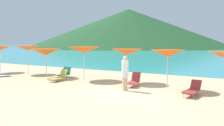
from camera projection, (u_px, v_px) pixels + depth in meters
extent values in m
cube|color=beige|center=(180.00, 74.00, 20.42)|extent=(50.00, 100.00, 0.30)
cone|color=#235128|center=(128.00, 28.00, 131.63)|extent=(110.61, 110.61, 21.50)
cylinder|color=silver|center=(0.00, 60.00, 20.64)|extent=(0.04, 0.04, 2.19)
cone|color=#EF5614|center=(0.00, 48.00, 20.56)|extent=(1.86, 1.86, 0.40)
sphere|color=silver|center=(0.00, 47.00, 20.55)|extent=(0.07, 0.07, 0.07)
cylinder|color=silver|center=(28.00, 60.00, 19.43)|extent=(0.05, 0.05, 2.22)
cone|color=#EF5614|center=(28.00, 48.00, 19.35)|extent=(2.19, 2.19, 0.36)
sphere|color=silver|center=(28.00, 47.00, 19.34)|extent=(0.07, 0.07, 0.07)
cylinder|color=silver|center=(46.00, 64.00, 17.52)|extent=(0.05, 0.05, 1.98)
cone|color=#EF5614|center=(46.00, 52.00, 17.45)|extent=(2.27, 2.27, 0.47)
sphere|color=silver|center=(46.00, 50.00, 17.44)|extent=(0.07, 0.07, 0.07)
cylinder|color=silver|center=(84.00, 64.00, 16.24)|extent=(0.05, 0.05, 2.18)
cone|color=#EF5614|center=(84.00, 50.00, 16.15)|extent=(2.33, 2.33, 0.43)
sphere|color=silver|center=(84.00, 48.00, 16.14)|extent=(0.07, 0.07, 0.07)
cylinder|color=silver|center=(127.00, 66.00, 15.08)|extent=(0.04, 0.04, 2.07)
cone|color=#EF5614|center=(127.00, 52.00, 15.00)|extent=(2.08, 2.08, 0.38)
sphere|color=silver|center=(127.00, 50.00, 14.99)|extent=(0.07, 0.07, 0.07)
cylinder|color=silver|center=(167.00, 71.00, 12.84)|extent=(0.06, 0.06, 2.08)
cone|color=#EF5614|center=(168.00, 53.00, 12.76)|extent=(1.95, 1.95, 0.39)
sphere|color=silver|center=(168.00, 51.00, 12.75)|extent=(0.07, 0.07, 0.07)
cube|color=#A53333|center=(133.00, 83.00, 13.66)|extent=(0.73, 1.24, 0.05)
cube|color=#A53333|center=(136.00, 77.00, 14.32)|extent=(0.57, 0.43, 0.53)
cylinder|color=silver|center=(127.00, 86.00, 13.41)|extent=(0.04, 0.04, 0.22)
cylinder|color=silver|center=(135.00, 86.00, 13.25)|extent=(0.04, 0.04, 0.22)
cylinder|color=silver|center=(131.00, 83.00, 14.17)|extent=(0.04, 0.04, 0.22)
cylinder|color=silver|center=(138.00, 84.00, 14.00)|extent=(0.04, 0.04, 0.22)
cube|color=#1E478C|center=(3.00, 74.00, 17.89)|extent=(0.94, 1.16, 0.05)
cylinder|color=silver|center=(8.00, 75.00, 17.87)|extent=(0.04, 0.04, 0.17)
cylinder|color=silver|center=(7.00, 75.00, 18.28)|extent=(0.04, 0.04, 0.17)
cube|color=#268C66|center=(63.00, 75.00, 17.34)|extent=(0.94, 1.17, 0.05)
cube|color=#268C66|center=(67.00, 70.00, 17.96)|extent=(0.67, 0.51, 0.53)
cylinder|color=silver|center=(58.00, 77.00, 17.10)|extent=(0.04, 0.04, 0.17)
cylinder|color=silver|center=(65.00, 77.00, 17.00)|extent=(0.04, 0.04, 0.17)
cylinder|color=silver|center=(62.00, 75.00, 17.80)|extent=(0.04, 0.04, 0.17)
cylinder|color=silver|center=(69.00, 76.00, 17.70)|extent=(0.04, 0.04, 0.17)
cube|color=#D8BF4C|center=(56.00, 79.00, 15.53)|extent=(0.58, 1.09, 0.05)
cube|color=#D8BF4C|center=(63.00, 73.00, 16.07)|extent=(0.53, 0.31, 0.56)
cylinder|color=silver|center=(50.00, 81.00, 15.39)|extent=(0.04, 0.04, 0.17)
cylinder|color=silver|center=(55.00, 81.00, 15.14)|extent=(0.04, 0.04, 0.17)
cylinder|color=silver|center=(59.00, 79.00, 16.02)|extent=(0.04, 0.04, 0.17)
cylinder|color=silver|center=(64.00, 80.00, 15.77)|extent=(0.04, 0.04, 0.17)
cube|color=#A53333|center=(191.00, 91.00, 11.18)|extent=(0.62, 1.28, 0.05)
cube|color=#A53333|center=(196.00, 85.00, 11.79)|extent=(0.52, 0.38, 0.46)
cylinder|color=silver|center=(184.00, 95.00, 10.99)|extent=(0.04, 0.04, 0.21)
cylinder|color=silver|center=(193.00, 96.00, 10.74)|extent=(0.04, 0.04, 0.21)
cylinder|color=silver|center=(189.00, 92.00, 11.70)|extent=(0.04, 0.04, 0.21)
cylinder|color=silver|center=(199.00, 93.00, 11.44)|extent=(0.04, 0.04, 0.21)
cylinder|color=#DBAA84|center=(125.00, 84.00, 12.54)|extent=(0.27, 0.27, 0.71)
cylinder|color=white|center=(125.00, 69.00, 12.47)|extent=(0.36, 0.36, 0.92)
sphere|color=#DBAA84|center=(125.00, 58.00, 12.42)|extent=(0.23, 0.23, 0.23)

